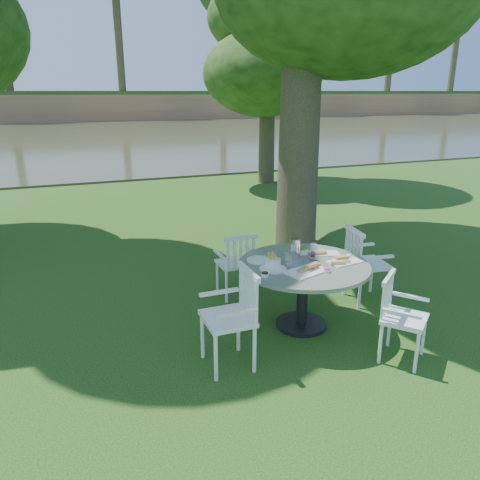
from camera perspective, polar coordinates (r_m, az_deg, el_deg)
name	(u,v)px	position (r m, az deg, el deg)	size (l,w,h in m)	color
ground	(246,314)	(5.52, 0.77, -9.02)	(140.00, 140.00, 0.00)	#13370B
table	(303,276)	(5.07, 7.71, -4.35)	(1.40, 1.40, 0.73)	black
chair_ne	(361,259)	(5.84, 14.52, -2.27)	(0.50, 0.53, 0.93)	white
chair_nw	(238,261)	(5.76, -0.27, -2.56)	(0.43, 0.40, 0.83)	white
chair_sw	(237,310)	(4.37, -0.37, -8.55)	(0.45, 0.48, 0.94)	white
chair_se	(396,311)	(4.74, 18.52, -8.22)	(0.57, 0.57, 0.83)	white
tableware	(298,258)	(5.04, 7.08, -2.23)	(1.19, 0.81, 0.22)	white
river	(89,138)	(27.74, -17.97, 11.73)	(100.00, 28.00, 0.12)	#353921
far_bank	(67,32)	(45.98, -20.39, 22.64)	(100.00, 18.00, 15.20)	#8B6140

